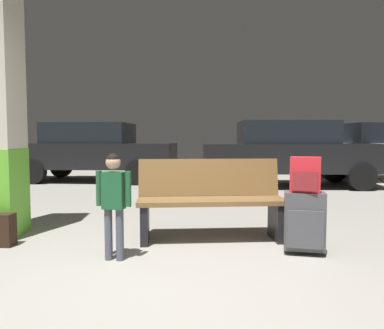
{
  "coord_description": "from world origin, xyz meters",
  "views": [
    {
      "loc": [
        0.06,
        -2.59,
        1.12
      ],
      "look_at": [
        0.24,
        1.3,
        0.85
      ],
      "focal_mm": 35.4,
      "sensor_mm": 36.0,
      "label": 1
    }
  ],
  "objects_px": {
    "suitcase": "(304,221)",
    "child": "(114,195)",
    "backpack_bright": "(305,175)",
    "backpack_dark_floor": "(1,230)",
    "parked_car_near": "(290,152)",
    "parked_car_far": "(94,150)",
    "bench": "(211,200)"
  },
  "relations": [
    {
      "from": "suitcase",
      "to": "backpack_bright",
      "type": "xyz_separation_m",
      "value": [
        -0.0,
        -0.0,
        0.45
      ]
    },
    {
      "from": "suitcase",
      "to": "backpack_bright",
      "type": "height_order",
      "value": "backpack_bright"
    },
    {
      "from": "bench",
      "to": "parked_car_far",
      "type": "xyz_separation_m",
      "value": [
        -2.5,
        5.88,
        0.36
      ]
    },
    {
      "from": "suitcase",
      "to": "parked_car_far",
      "type": "xyz_separation_m",
      "value": [
        -3.36,
        6.47,
        0.48
      ]
    },
    {
      "from": "suitcase",
      "to": "child",
      "type": "height_order",
      "value": "child"
    },
    {
      "from": "suitcase",
      "to": "backpack_dark_floor",
      "type": "bearing_deg",
      "value": 172.17
    },
    {
      "from": "suitcase",
      "to": "parked_car_near",
      "type": "height_order",
      "value": "parked_car_near"
    },
    {
      "from": "backpack_bright",
      "to": "parked_car_far",
      "type": "height_order",
      "value": "parked_car_far"
    },
    {
      "from": "child",
      "to": "backpack_dark_floor",
      "type": "bearing_deg",
      "value": 157.62
    },
    {
      "from": "backpack_dark_floor",
      "to": "backpack_bright",
      "type": "bearing_deg",
      "value": -7.83
    },
    {
      "from": "parked_car_far",
      "to": "backpack_bright",
      "type": "bearing_deg",
      "value": -62.58
    },
    {
      "from": "backpack_bright",
      "to": "backpack_dark_floor",
      "type": "relative_size",
      "value": 1.0
    },
    {
      "from": "suitcase",
      "to": "parked_car_near",
      "type": "distance_m",
      "value": 5.39
    },
    {
      "from": "backpack_bright",
      "to": "parked_car_near",
      "type": "height_order",
      "value": "parked_car_near"
    },
    {
      "from": "child",
      "to": "backpack_dark_floor",
      "type": "relative_size",
      "value": 2.9
    },
    {
      "from": "suitcase",
      "to": "backpack_bright",
      "type": "distance_m",
      "value": 0.45
    },
    {
      "from": "bench",
      "to": "parked_car_near",
      "type": "relative_size",
      "value": 0.39
    },
    {
      "from": "parked_car_far",
      "to": "parked_car_near",
      "type": "height_order",
      "value": "same"
    },
    {
      "from": "backpack_bright",
      "to": "parked_car_near",
      "type": "bearing_deg",
      "value": 74.46
    },
    {
      "from": "bench",
      "to": "child",
      "type": "bearing_deg",
      "value": -144.52
    },
    {
      "from": "backpack_bright",
      "to": "child",
      "type": "relative_size",
      "value": 0.35
    },
    {
      "from": "backpack_dark_floor",
      "to": "parked_car_near",
      "type": "relative_size",
      "value": 0.08
    },
    {
      "from": "bench",
      "to": "parked_car_near",
      "type": "height_order",
      "value": "parked_car_near"
    },
    {
      "from": "suitcase",
      "to": "child",
      "type": "xyz_separation_m",
      "value": [
        -1.81,
        -0.1,
        0.29
      ]
    },
    {
      "from": "bench",
      "to": "parked_car_far",
      "type": "height_order",
      "value": "parked_car_far"
    },
    {
      "from": "suitcase",
      "to": "backpack_bright",
      "type": "relative_size",
      "value": 1.78
    },
    {
      "from": "suitcase",
      "to": "child",
      "type": "bearing_deg",
      "value": -176.95
    },
    {
      "from": "child",
      "to": "backpack_dark_floor",
      "type": "xyz_separation_m",
      "value": [
        -1.26,
        0.52,
        -0.44
      ]
    },
    {
      "from": "child",
      "to": "parked_car_far",
      "type": "relative_size",
      "value": 0.23
    },
    {
      "from": "suitcase",
      "to": "child",
      "type": "distance_m",
      "value": 1.83
    },
    {
      "from": "bench",
      "to": "suitcase",
      "type": "xyz_separation_m",
      "value": [
        0.86,
        -0.58,
        -0.12
      ]
    },
    {
      "from": "backpack_dark_floor",
      "to": "suitcase",
      "type": "bearing_deg",
      "value": -7.83
    }
  ]
}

